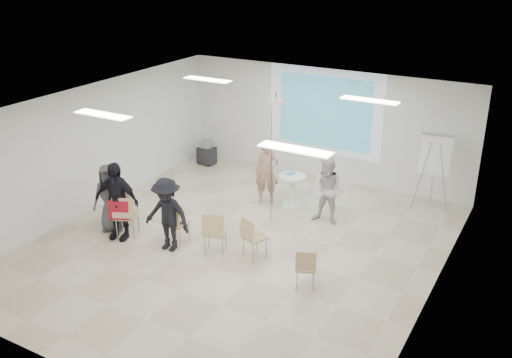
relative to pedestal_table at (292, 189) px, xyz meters
The scene contains 30 objects.
floor 2.45m from the pedestal_table, 92.52° to the right, with size 8.00×9.00×0.10m, color beige.
ceiling 3.53m from the pedestal_table, 92.52° to the right, with size 8.00×9.00×0.10m, color white.
wall_back 2.40m from the pedestal_table, 92.80° to the left, with size 8.00×0.10×3.00m, color silver.
wall_left 4.91m from the pedestal_table, 150.04° to the right, with size 0.10×9.00×3.00m, color silver.
wall_right 4.73m from the pedestal_table, 31.26° to the right, with size 0.10×9.00×3.00m, color silver.
projection_halo 2.51m from the pedestal_table, 92.88° to the left, with size 3.20×0.01×2.30m, color silver.
projection_image 2.50m from the pedestal_table, 92.90° to the left, with size 2.60×0.01×1.90m, color teal.
pedestal_table is the anchor object (origin of this frame).
player_left 0.79m from the pedestal_table, behind, with size 0.66×0.45×1.80m, color tan.
player_right 1.25m from the pedestal_table, 20.92° to the right, with size 0.84×0.67×1.74m, color silver.
controller_left 0.88m from the pedestal_table, 162.87° to the left, with size 0.04×0.11×0.04m, color silver.
controller_right 1.18m from the pedestal_table, 10.55° to the right, with size 0.04×0.13×0.04m, color white.
chair_far_left 4.00m from the pedestal_table, 135.94° to the right, with size 0.58×0.60×0.96m.
chair_left_mid 4.04m from the pedestal_table, 126.12° to the right, with size 0.63×0.65×0.99m.
chair_left_inner 3.22m from the pedestal_table, 113.74° to the right, with size 0.43×0.46×0.90m.
chair_center 2.95m from the pedestal_table, 96.22° to the right, with size 0.60×0.62×0.96m.
chair_right_inner 2.71m from the pedestal_table, 81.32° to the right, with size 0.56×0.57×0.88m.
chair_right_far 3.64m from the pedestal_table, 60.02° to the right, with size 0.51×0.52×0.81m.
red_jacket 4.19m from the pedestal_table, 125.37° to the right, with size 0.44×0.10×0.42m, color #AA1424.
laptop 3.13m from the pedestal_table, 114.49° to the right, with size 0.33×0.24×0.03m, color black.
audience_left 4.22m from the pedestal_table, 127.39° to the right, with size 1.16×0.70×2.00m, color black.
audience_mid 3.49m from the pedestal_table, 111.80° to the right, with size 1.17×0.64×1.81m, color black.
audience_outer 4.29m from the pedestal_table, 133.32° to the right, with size 0.85×0.56×1.74m, color #535357.
flipchart_easel 3.43m from the pedestal_table, 24.66° to the left, with size 0.83×0.63×1.93m.
av_cart 3.71m from the pedestal_table, 158.01° to the left, with size 0.50×0.41×0.72m.
ceiling_projector 2.41m from the pedestal_table, 90.39° to the right, with size 0.30×0.25×3.00m.
fluor_panel_nw 3.30m from the pedestal_table, 169.37° to the right, with size 1.20×0.30×0.02m, color white.
fluor_panel_ne 3.17m from the pedestal_table, 11.78° to the right, with size 1.20×0.30×0.02m, color white.
fluor_panel_sw 5.09m from the pedestal_table, 118.39° to the right, with size 1.20×0.30×0.02m, color white.
fluor_panel_se 5.01m from the pedestal_table, 64.06° to the right, with size 1.20×0.30×0.02m, color white.
Camera 1 is at (5.59, -9.09, 5.88)m, focal length 40.00 mm.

